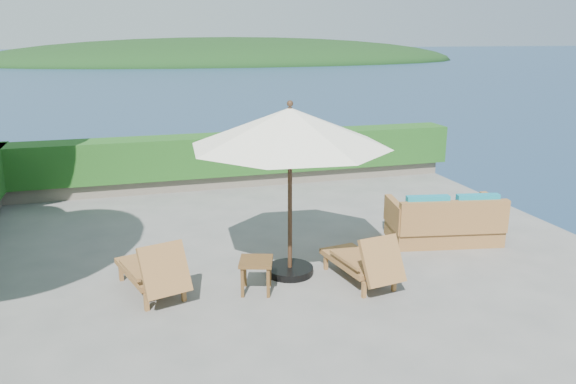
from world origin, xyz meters
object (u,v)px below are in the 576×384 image
object	(u,v)px
patio_umbrella	(290,129)
side_table	(256,265)
lounge_left	(153,270)
lounge_right	(364,261)
wicker_loveseat	(445,222)

from	to	relation	value
patio_umbrella	side_table	world-z (taller)	patio_umbrella
patio_umbrella	side_table	distance (m)	2.16
lounge_left	lounge_right	bearing A→B (deg)	-25.72
patio_umbrella	lounge_right	distance (m)	2.38
wicker_loveseat	patio_umbrella	bearing A→B (deg)	-158.93
lounge_right	lounge_left	bearing A→B (deg)	161.48
lounge_left	side_table	size ratio (longest dim) A/B	2.82
lounge_right	patio_umbrella	bearing A→B (deg)	137.14
patio_umbrella	wicker_loveseat	world-z (taller)	patio_umbrella
lounge_right	wicker_loveseat	distance (m)	2.57
patio_umbrella	lounge_left	world-z (taller)	patio_umbrella
lounge_right	wicker_loveseat	world-z (taller)	wicker_loveseat
lounge_left	side_table	bearing A→B (deg)	-29.54
side_table	lounge_left	bearing A→B (deg)	166.85
patio_umbrella	wicker_loveseat	bearing A→B (deg)	10.65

